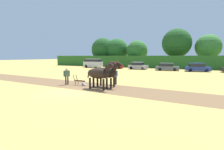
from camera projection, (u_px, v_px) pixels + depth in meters
ground_plane at (69, 92)px, 14.08m from camera, size 240.00×240.00×0.00m
plowed_furrow_strip at (61, 83)px, 18.58m from camera, size 35.18×6.32×0.01m
hedgerow at (158, 62)px, 42.30m from camera, size 63.49×1.73×3.00m
tree_far_left at (103, 50)px, 54.29m from camera, size 7.18×7.18×8.51m
tree_left at (117, 50)px, 52.99m from camera, size 6.88×6.88×8.17m
tree_center_left at (137, 51)px, 48.94m from camera, size 5.83×5.83×7.25m
tree_center at (177, 43)px, 44.62m from camera, size 7.34×7.34×9.87m
tree_center_right at (208, 47)px, 42.33m from camera, size 6.02×6.02×8.13m
draft_horse_lead_left at (99, 74)px, 15.20m from camera, size 2.87×1.10×2.37m
draft_horse_lead_right at (107, 73)px, 16.21m from camera, size 2.98×1.15×2.43m
plow at (81, 82)px, 17.15m from camera, size 1.50×0.49×1.13m
farmer_at_plow at (67, 75)px, 17.56m from camera, size 0.39×0.62×1.68m
farmer_beside_team at (115, 75)px, 17.63m from camera, size 0.42×0.65×1.68m
parked_van at (93, 63)px, 43.77m from camera, size 4.64×2.03×2.18m
parked_car_left at (115, 65)px, 40.83m from camera, size 4.01×2.25×1.54m
parked_car_center_left at (138, 66)px, 38.38m from camera, size 4.22×1.93×1.58m
parked_car_center at (167, 67)px, 35.00m from camera, size 4.68×2.44×1.50m
parked_car_center_right at (197, 67)px, 32.65m from camera, size 4.57×2.57×1.60m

